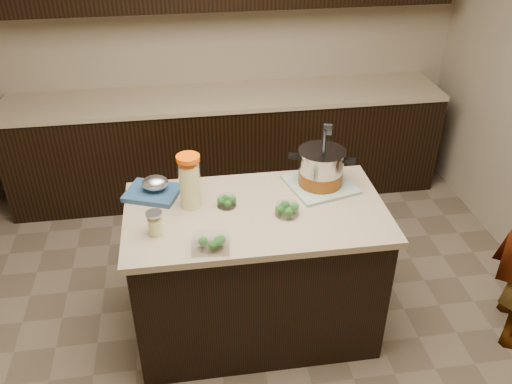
# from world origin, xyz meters

# --- Properties ---
(ground_plane) EXTENTS (4.00, 4.00, 0.00)m
(ground_plane) POSITION_xyz_m (0.00, 0.00, 0.00)
(ground_plane) COLOR brown
(ground_plane) RESTS_ON ground
(room_shell) EXTENTS (4.04, 4.04, 2.72)m
(room_shell) POSITION_xyz_m (0.00, 0.00, 1.71)
(room_shell) COLOR tan
(room_shell) RESTS_ON ground
(back_cabinets) EXTENTS (3.60, 0.63, 2.33)m
(back_cabinets) POSITION_xyz_m (0.00, 1.74, 0.94)
(back_cabinets) COLOR black
(back_cabinets) RESTS_ON ground
(island) EXTENTS (1.46, 0.81, 0.90)m
(island) POSITION_xyz_m (0.00, 0.00, 0.45)
(island) COLOR black
(island) RESTS_ON ground
(dish_towel) EXTENTS (0.44, 0.44, 0.02)m
(dish_towel) POSITION_xyz_m (0.42, 0.20, 0.91)
(dish_towel) COLOR #4F7654
(dish_towel) RESTS_ON island
(stock_pot) EXTENTS (0.38, 0.35, 0.39)m
(stock_pot) POSITION_xyz_m (0.42, 0.20, 1.01)
(stock_pot) COLOR #B7B7BC
(stock_pot) RESTS_ON dish_towel
(lemonade_pitcher) EXTENTS (0.15, 0.15, 0.31)m
(lemonade_pitcher) POSITION_xyz_m (-0.35, 0.10, 1.05)
(lemonade_pitcher) COLOR #DED888
(lemonade_pitcher) RESTS_ON island
(mason_jar) EXTENTS (0.11, 0.11, 0.14)m
(mason_jar) POSITION_xyz_m (-0.55, -0.14, 0.96)
(mason_jar) COLOR #DED888
(mason_jar) RESTS_ON island
(broccoli_tub_left) EXTENTS (0.13, 0.13, 0.05)m
(broccoli_tub_left) POSITION_xyz_m (-0.16, 0.07, 0.92)
(broccoli_tub_left) COLOR silver
(broccoli_tub_left) RESTS_ON island
(broccoli_tub_right) EXTENTS (0.16, 0.16, 0.06)m
(broccoli_tub_right) POSITION_xyz_m (0.16, -0.07, 0.93)
(broccoli_tub_right) COLOR silver
(broccoli_tub_right) RESTS_ON island
(broccoli_tub_rect) EXTENTS (0.20, 0.15, 0.07)m
(broccoli_tub_rect) POSITION_xyz_m (-0.27, -0.31, 0.93)
(broccoli_tub_rect) COLOR silver
(broccoli_tub_rect) RESTS_ON island
(blue_tray) EXTENTS (0.36, 0.33, 0.11)m
(blue_tray) POSITION_xyz_m (-0.56, 0.25, 0.94)
(blue_tray) COLOR navy
(blue_tray) RESTS_ON island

